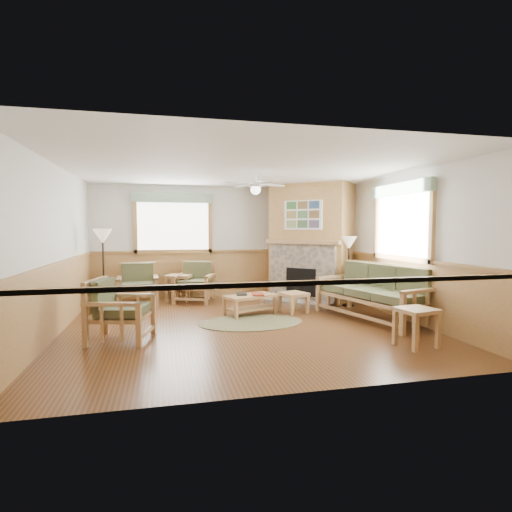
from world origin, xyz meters
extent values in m
cube|color=#5A3419|center=(0.00, 0.00, -0.01)|extent=(6.00, 6.00, 0.01)
cube|color=white|center=(0.00, 0.00, 2.70)|extent=(6.00, 6.00, 0.01)
cube|color=silver|center=(0.00, 3.00, 1.35)|extent=(6.00, 0.02, 2.70)
cube|color=silver|center=(0.00, -3.00, 1.35)|extent=(6.00, 0.02, 2.70)
cube|color=silver|center=(-3.00, 0.00, 1.35)|extent=(0.02, 6.00, 2.70)
cube|color=silver|center=(3.00, 0.00, 1.35)|extent=(0.02, 6.00, 2.70)
cylinder|color=brown|center=(0.16, 0.09, 0.01)|extent=(2.01, 2.01, 0.01)
cube|color=maroon|center=(0.43, 0.68, 0.42)|extent=(0.26, 0.33, 0.03)
cube|color=black|center=(0.13, 0.80, 0.41)|extent=(0.24, 0.30, 0.03)
camera|label=1|loc=(-1.34, -6.78, 1.69)|focal=28.00mm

